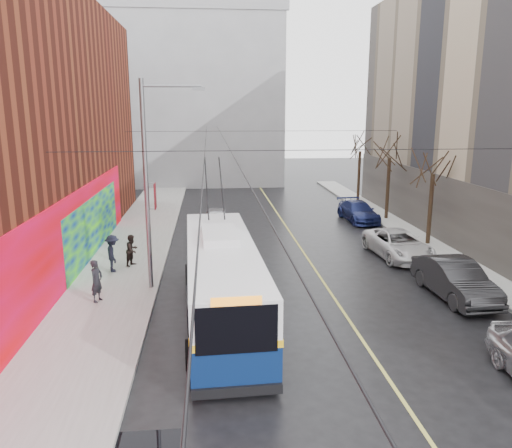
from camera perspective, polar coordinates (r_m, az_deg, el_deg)
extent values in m
plane|color=black|center=(14.04, 11.39, -20.91)|extent=(140.00, 140.00, 0.00)
cube|color=gray|center=(24.75, -15.30, -5.65)|extent=(4.00, 60.00, 0.15)
cube|color=gray|center=(27.45, 22.39, -4.34)|extent=(2.00, 60.00, 0.15)
cube|color=#BFB74C|center=(26.79, 5.95, -3.98)|extent=(0.12, 50.00, 0.01)
cube|color=#F00506|center=(22.78, -21.29, -2.63)|extent=(0.08, 28.00, 4.00)
cube|color=#041C95|center=(28.51, -17.95, -0.20)|extent=(0.06, 12.00, 3.20)
cube|color=#4C4742|center=(29.15, 22.60, 0.52)|extent=(0.06, 36.00, 4.00)
cube|color=gray|center=(56.18, -8.02, 14.06)|extent=(20.00, 12.00, 18.00)
cube|color=gray|center=(51.21, -8.65, 23.75)|extent=(20.50, 0.40, 1.00)
cylinder|color=slate|center=(21.53, -12.42, 3.91)|extent=(0.20, 0.20, 9.00)
cube|color=#530B12|center=(21.54, -11.45, 3.15)|extent=(0.04, 0.60, 1.10)
cylinder|color=slate|center=(21.19, -9.64, 15.28)|extent=(2.40, 0.10, 0.10)
cube|color=slate|center=(21.14, -6.55, 15.11)|extent=(0.50, 0.22, 0.12)
cylinder|color=black|center=(26.17, -5.78, 9.44)|extent=(0.02, 60.00, 0.02)
cylinder|color=black|center=(26.18, -3.56, 9.48)|extent=(0.02, 60.00, 0.02)
cylinder|color=black|center=(17.56, 6.71, 8.39)|extent=(18.00, 0.02, 0.02)
cylinder|color=black|center=(33.35, 0.92, 10.58)|extent=(18.00, 0.02, 0.02)
cylinder|color=black|center=(30.46, 19.28, 1.48)|extent=(0.24, 0.24, 4.20)
cylinder|color=black|center=(36.81, 14.82, 3.86)|extent=(0.24, 0.24, 4.48)
cylinder|color=black|center=(43.38, 11.67, 5.27)|extent=(0.24, 0.24, 4.37)
ellipsoid|color=slate|center=(18.76, -5.85, 8.12)|extent=(0.44, 0.20, 0.12)
ellipsoid|color=slate|center=(21.13, -1.75, 13.56)|extent=(0.44, 0.20, 0.12)
ellipsoid|color=slate|center=(21.88, -3.58, 9.32)|extent=(0.44, 0.20, 0.12)
cube|color=#091B47|center=(19.17, -3.90, -8.06)|extent=(2.97, 11.59, 1.44)
cube|color=silver|center=(18.73, -3.96, -4.22)|extent=(2.97, 11.59, 1.24)
cube|color=yellow|center=(18.92, -3.93, -6.02)|extent=(3.01, 11.63, 0.21)
cube|color=black|center=(13.41, -2.22, -12.02)|extent=(2.20, 0.13, 1.34)
cube|color=black|center=(24.31, -4.89, -0.58)|extent=(2.20, 0.13, 1.15)
cube|color=black|center=(18.72, -7.83, -4.63)|extent=(0.48, 10.53, 0.96)
cube|color=black|center=(18.88, -0.11, -4.36)|extent=(0.48, 10.53, 0.96)
cube|color=silver|center=(19.44, -4.19, -1.24)|extent=(1.46, 2.93, 0.29)
cube|color=black|center=(14.22, -2.14, -18.58)|extent=(2.49, 0.22, 0.29)
cylinder|color=black|center=(15.81, -7.53, -14.63)|extent=(0.33, 0.97, 0.96)
cylinder|color=black|center=(15.99, 1.71, -14.18)|extent=(0.33, 0.97, 0.96)
cylinder|color=black|center=(22.88, -7.68, -5.76)|extent=(0.33, 0.97, 0.96)
cylinder|color=black|center=(23.01, -1.44, -5.54)|extent=(0.33, 0.97, 0.96)
cylinder|color=black|center=(22.44, -5.66, 4.26)|extent=(0.20, 3.33, 2.35)
cylinder|color=black|center=(22.47, -3.95, 4.30)|extent=(0.20, 3.33, 2.35)
imported|color=#252528|center=(22.68, 21.79, -5.89)|extent=(1.92, 4.98, 1.62)
imported|color=silver|center=(27.85, 15.95, -2.24)|extent=(2.75, 5.33, 1.44)
imported|color=navy|center=(36.28, 11.60, 1.42)|extent=(2.26, 4.91, 1.39)
imported|color=#BBBBC0|center=(32.86, -4.51, 0.52)|extent=(1.74, 4.28, 1.46)
imported|color=black|center=(21.26, -17.75, -6.21)|extent=(0.63, 0.75, 1.74)
imported|color=black|center=(25.62, -13.98, -2.92)|extent=(0.89, 0.96, 1.58)
imported|color=black|center=(24.88, -16.07, -3.25)|extent=(0.97, 1.30, 1.80)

